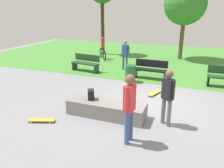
# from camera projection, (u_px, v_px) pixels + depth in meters

# --- Properties ---
(ground_plane) EXTENTS (28.00, 28.00, 0.00)m
(ground_plane) POSITION_uv_depth(u_px,v_px,m) (148.00, 103.00, 7.97)
(ground_plane) COLOR gray
(grass_lawn) EXTENTS (26.60, 11.77, 0.01)m
(grass_lawn) POSITION_uv_depth(u_px,v_px,m) (173.00, 59.00, 15.13)
(grass_lawn) COLOR #478C38
(grass_lawn) RESTS_ON ground_plane
(concrete_ledge) EXTENTS (2.51, 0.79, 0.48)m
(concrete_ledge) POSITION_uv_depth(u_px,v_px,m) (106.00, 109.00, 6.99)
(concrete_ledge) COLOR gray
(concrete_ledge) RESTS_ON ground_plane
(backpack_on_ledge) EXTENTS (0.31, 0.34, 0.32)m
(backpack_on_ledge) POSITION_uv_depth(u_px,v_px,m) (91.00, 94.00, 7.08)
(backpack_on_ledge) COLOR black
(backpack_on_ledge) RESTS_ON concrete_ledge
(skater_performing_trick) EXTENTS (0.25, 0.43, 1.82)m
(skater_performing_trick) POSITION_uv_depth(u_px,v_px,m) (129.00, 103.00, 5.32)
(skater_performing_trick) COLOR #3F5184
(skater_performing_trick) RESTS_ON ground_plane
(skater_watching) EXTENTS (0.38, 0.35, 1.67)m
(skater_watching) POSITION_uv_depth(u_px,v_px,m) (168.00, 94.00, 6.21)
(skater_watching) COLOR slate
(skater_watching) RESTS_ON ground_plane
(skateboard_by_ledge) EXTENTS (0.82, 0.46, 0.08)m
(skateboard_by_ledge) POSITION_uv_depth(u_px,v_px,m) (41.00, 120.00, 6.65)
(skateboard_by_ledge) COLOR gold
(skateboard_by_ledge) RESTS_ON ground_plane
(skateboard_spare) EXTENTS (0.45, 0.82, 0.08)m
(skateboard_spare) POSITION_uv_depth(u_px,v_px,m) (155.00, 93.00, 8.80)
(skateboard_spare) COLOR gold
(skateboard_spare) RESTS_ON ground_plane
(park_bench_center_lawn) EXTENTS (1.65, 0.70, 0.91)m
(park_bench_center_lawn) POSITION_uv_depth(u_px,v_px,m) (86.00, 63.00, 12.02)
(park_bench_center_lawn) COLOR #1E4223
(park_bench_center_lawn) RESTS_ON ground_plane
(park_bench_far_right) EXTENTS (1.62, 0.53, 0.91)m
(park_bench_far_right) POSITION_uv_depth(u_px,v_px,m) (151.00, 69.00, 10.70)
(park_bench_far_right) COLOR black
(park_bench_far_right) RESTS_ON ground_plane
(tree_leaning_ash) EXTENTS (2.71, 2.71, 4.95)m
(tree_leaning_ash) POSITION_uv_depth(u_px,v_px,m) (185.00, 4.00, 14.00)
(tree_leaning_ash) COLOR brown
(tree_leaning_ash) RESTS_ON grass_lawn
(trash_bin) EXTENTS (0.48, 0.48, 0.80)m
(trash_bin) POSITION_uv_depth(u_px,v_px,m) (130.00, 74.00, 10.23)
(trash_bin) COLOR #1E592D
(trash_bin) RESTS_ON ground_plane
(pedestrian_with_backpack) EXTENTS (0.42, 0.40, 1.66)m
(pedestrian_with_backpack) POSITION_uv_depth(u_px,v_px,m) (125.00, 52.00, 12.12)
(pedestrian_with_backpack) COLOR #3F5184
(pedestrian_with_backpack) RESTS_ON ground_plane
(cyclist_on_bicycle) EXTENTS (1.12, 1.50, 1.52)m
(cyclist_on_bicycle) POSITION_uv_depth(u_px,v_px,m) (103.00, 50.00, 14.98)
(cyclist_on_bicycle) COLOR black
(cyclist_on_bicycle) RESTS_ON ground_plane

